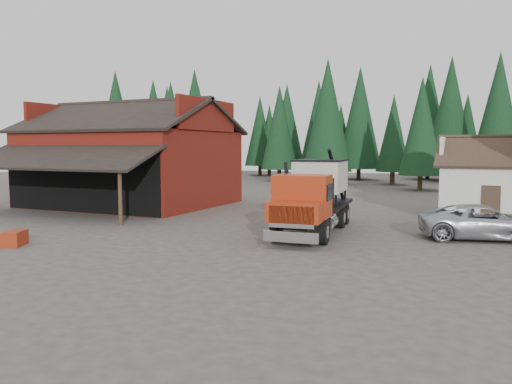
% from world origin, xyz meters
% --- Properties ---
extents(ground, '(120.00, 120.00, 0.00)m').
position_xyz_m(ground, '(0.00, 0.00, 0.00)').
color(ground, '#443C35').
rests_on(ground, ground).
extents(red_barn, '(12.80, 13.63, 7.18)m').
position_xyz_m(red_barn, '(-11.00, 9.90, 2.69)').
color(red_barn, maroon).
rests_on(red_barn, ground).
extents(conifer_backdrop, '(76.00, 16.00, 16.00)m').
position_xyz_m(conifer_backdrop, '(0.00, 42.00, 0.00)').
color(conifer_backdrop, black).
rests_on(conifer_backdrop, ground).
extents(near_pine_a, '(4.40, 4.40, 11.40)m').
position_xyz_m(near_pine_a, '(-22.00, 28.00, 6.39)').
color(near_pine_a, '#382619').
rests_on(near_pine_a, ground).
extents(near_pine_b, '(3.96, 3.96, 10.40)m').
position_xyz_m(near_pine_b, '(6.00, 30.00, 5.89)').
color(near_pine_b, '#382619').
rests_on(near_pine_b, ground).
extents(near_pine_d, '(5.28, 5.28, 13.40)m').
position_xyz_m(near_pine_d, '(-4.00, 34.00, 7.39)').
color(near_pine_d, '#382619').
rests_on(near_pine_d, ground).
extents(feed_truck, '(3.15, 8.77, 3.88)m').
position_xyz_m(feed_truck, '(4.00, 4.03, 1.81)').
color(feed_truck, black).
rests_on(feed_truck, ground).
extents(silver_car, '(5.77, 3.60, 1.49)m').
position_xyz_m(silver_car, '(11.19, 5.24, 0.74)').
color(silver_car, '#AFB1B8').
rests_on(silver_car, ground).
extents(equip_box, '(1.11, 1.30, 0.60)m').
position_xyz_m(equip_box, '(-6.00, -3.92, 0.30)').
color(equip_box, maroon).
rests_on(equip_box, ground).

